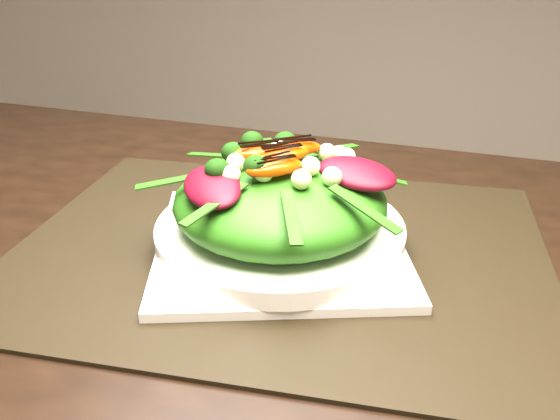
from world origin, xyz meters
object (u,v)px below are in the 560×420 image
(placemat, at_px, (280,249))
(salad_bowl, at_px, (280,231))
(lettuce_mound, at_px, (280,201))
(orange_segment, at_px, (278,154))
(dining_table, at_px, (109,277))
(plate_base, at_px, (280,243))

(placemat, bearing_deg, salad_bowl, -45.00)
(lettuce_mound, relative_size, orange_segment, 3.82)
(dining_table, bearing_deg, salad_bowl, 25.06)
(lettuce_mound, bearing_deg, placemat, 135.00)
(plate_base, bearing_deg, salad_bowl, -135.00)
(placemat, distance_m, orange_segment, 0.10)
(lettuce_mound, bearing_deg, dining_table, -154.94)
(salad_bowl, bearing_deg, placemat, 135.00)
(placemat, xyz_separation_m, lettuce_mound, (0.00, -0.00, 0.06))
(dining_table, xyz_separation_m, placemat, (0.16, 0.08, 0.02))
(plate_base, height_order, orange_segment, orange_segment)
(dining_table, xyz_separation_m, lettuce_mound, (0.16, 0.08, 0.08))
(dining_table, relative_size, placemat, 2.89)
(dining_table, height_order, placemat, dining_table)
(orange_segment, bearing_deg, placemat, -64.66)
(placemat, height_order, salad_bowl, salad_bowl)
(placemat, height_order, orange_segment, orange_segment)
(dining_table, relative_size, salad_bowl, 6.16)
(plate_base, bearing_deg, placemat, 180.00)
(plate_base, relative_size, orange_segment, 4.43)
(placemat, bearing_deg, orange_segment, 115.34)
(placemat, bearing_deg, lettuce_mound, -45.00)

